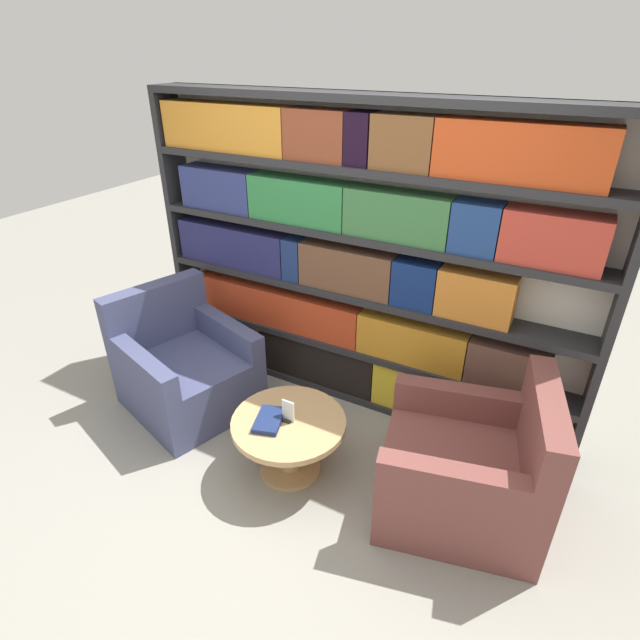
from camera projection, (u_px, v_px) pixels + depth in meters
name	position (u px, v px, depth m)	size (l,w,h in m)	color
ground_plane	(266.00, 500.00, 3.11)	(14.00, 14.00, 0.00)	gray
bookshelf	(354.00, 266.00, 3.58)	(3.29, 0.30, 2.23)	silver
armchair_left	(185.00, 369.00, 3.81)	(1.09, 1.05, 0.90)	#42476B
armchair_right	(468.00, 471.00, 2.91)	(1.05, 1.00, 0.90)	brown
coffee_table	(289.00, 435.00, 3.18)	(0.73, 0.73, 0.42)	tan
table_sign	(288.00, 412.00, 3.10)	(0.08, 0.06, 0.15)	black
stray_book	(269.00, 420.00, 3.10)	(0.22, 0.28, 0.03)	navy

